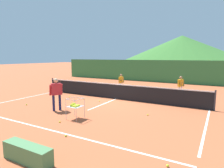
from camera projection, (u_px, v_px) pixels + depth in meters
ground_plane at (116, 99)px, 12.33m from camera, size 120.00×120.00×0.00m
line_baseline_near at (43, 128)px, 7.30m from camera, size 10.68×0.08×0.01m
line_baseline_far at (142, 88)px, 16.44m from camera, size 10.68×0.08×0.01m
line_sideline_west at (55, 92)px, 14.92m from camera, size 0.08×10.59×0.01m
line_sideline_east at (210, 110)px, 9.75m from camera, size 0.08×10.59×0.01m
line_service_center at (116, 99)px, 12.33m from camera, size 0.08×6.03×0.01m
tennis_net at (116, 91)px, 12.26m from camera, size 11.16×0.08×1.05m
instructor at (56, 91)px, 9.57m from camera, size 0.53×0.82×1.62m
student_0 at (121, 81)px, 15.06m from camera, size 0.42×0.68×1.34m
student_1 at (181, 84)px, 13.09m from camera, size 0.42×0.73×1.36m
ball_cart at (75, 106)px, 8.34m from camera, size 0.58×0.58×0.90m
tennis_ball_0 at (26, 105)px, 10.75m from camera, size 0.07×0.07×0.07m
tennis_ball_1 at (168, 166)px, 4.73m from camera, size 0.07×0.07×0.07m
tennis_ball_2 at (84, 99)px, 12.18m from camera, size 0.07×0.07×0.07m
tennis_ball_3 at (60, 122)px, 7.91m from camera, size 0.07×0.07×0.07m
tennis_ball_5 at (99, 101)px, 11.66m from camera, size 0.07×0.07×0.07m
tennis_ball_6 at (76, 107)px, 10.33m from camera, size 0.07×0.07×0.07m
tennis_ball_7 at (66, 136)px, 6.52m from camera, size 0.07×0.07×0.07m
tennis_ball_8 at (69, 97)px, 12.85m from camera, size 0.07×0.07×0.07m
tennis_ball_9 at (72, 103)px, 11.14m from camera, size 0.07×0.07×0.07m
tennis_ball_10 at (148, 115)px, 8.87m from camera, size 0.07×0.07×0.07m
windscreen_fence at (158, 71)px, 20.27m from camera, size 23.49×0.08×2.32m
courtside_bench at (27, 153)px, 4.94m from camera, size 1.50×0.36×0.46m
hill_0 at (182, 50)px, 76.40m from camera, size 50.72×50.72×10.85m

